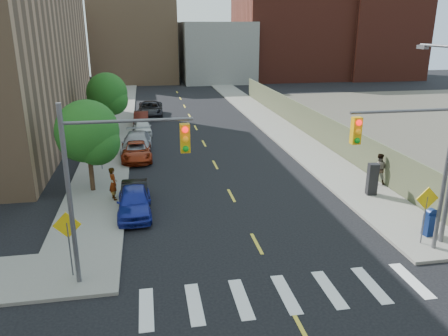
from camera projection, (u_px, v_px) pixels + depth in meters
name	position (u px, v px, depth m)	size (l,w,h in m)	color
sidewalk_nw	(119.00, 112.00, 49.87)	(3.50, 73.00, 0.15)	gray
sidewalk_ne	(251.00, 107.00, 52.47)	(3.50, 73.00, 0.15)	gray
fence_north	(305.00, 120.00, 39.79)	(0.12, 44.00, 2.50)	#626B4B
bg_bldg_west	(37.00, 47.00, 72.29)	(14.00, 18.00, 12.00)	#592319
bg_bldg_midwest	(134.00, 37.00, 76.38)	(14.00, 16.00, 15.00)	#8C6B4C
bg_bldg_center	(215.00, 52.00, 77.63)	(12.00, 16.00, 10.00)	gray
bg_bldg_east	(288.00, 34.00, 80.92)	(18.00, 18.00, 16.00)	#592319
bg_bldg_fareast	(374.00, 28.00, 81.42)	(14.00, 16.00, 18.00)	#592319
signal_nw	(111.00, 171.00, 15.57)	(4.59, 0.30, 7.00)	#59595E
signal_ne	(416.00, 154.00, 17.58)	(4.59, 0.30, 7.00)	#59595E
warn_sign_nw	(68.00, 232.00, 16.53)	(1.06, 0.06, 2.83)	#59595E
warn_sign_ne	(426.00, 205.00, 19.04)	(1.06, 0.06, 2.83)	#59595E
warn_sign_midwest	(100.00, 143.00, 29.15)	(1.06, 0.06, 2.83)	#59595E
tree_west_near	(88.00, 135.00, 24.96)	(3.66, 3.64, 5.52)	#332114
tree_west_far	(107.00, 96.00, 38.99)	(3.66, 3.64, 5.52)	#332114
parked_car_blue	(134.00, 201.00, 22.72)	(1.72, 4.29, 1.46)	navy
parked_car_black	(135.00, 195.00, 23.74)	(1.38, 3.96, 1.31)	black
parked_car_red	(137.00, 151.00, 32.08)	(2.16, 4.69, 1.30)	maroon
parked_car_silver	(137.00, 144.00, 33.60)	(2.20, 5.42, 1.57)	#989A9F
parked_car_white	(142.00, 127.00, 39.65)	(1.58, 3.92, 1.34)	silver
parked_car_maroon	(141.00, 119.00, 43.12)	(1.41, 4.04, 1.33)	#46140E
parked_car_grey	(150.00, 109.00, 47.48)	(2.62, 5.68, 1.58)	black
mailbox	(430.00, 222.00, 20.17)	(0.59, 0.48, 1.33)	navy
payphone	(372.00, 179.00, 24.98)	(0.55, 0.45, 1.85)	black
pedestrian_west	(113.00, 183.00, 24.26)	(0.68, 0.45, 1.87)	gray
pedestrian_east	(379.00, 169.00, 26.70)	(0.93, 0.73, 1.92)	gray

